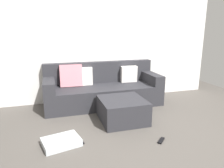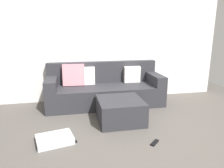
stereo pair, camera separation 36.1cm
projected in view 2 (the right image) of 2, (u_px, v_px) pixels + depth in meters
name	position (u px, v px, depth m)	size (l,w,h in m)	color
ground_plane	(142.00, 142.00, 3.09)	(6.59, 6.59, 0.00)	#544F49
wall_back	(113.00, 42.00, 4.82)	(5.07, 0.10, 2.62)	white
couch_sectional	(104.00, 89.00, 4.61)	(2.45, 0.88, 0.89)	#2D2D33
ottoman	(120.00, 110.00, 3.75)	(0.77, 0.80, 0.40)	#2D2D33
storage_bin	(55.00, 139.00, 3.06)	(0.51, 0.37, 0.10)	silver
remote_near_ottoman	(155.00, 143.00, 3.04)	(0.18, 0.05, 0.02)	black
remote_by_storage_bin	(70.00, 143.00, 3.03)	(0.20, 0.05, 0.02)	black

